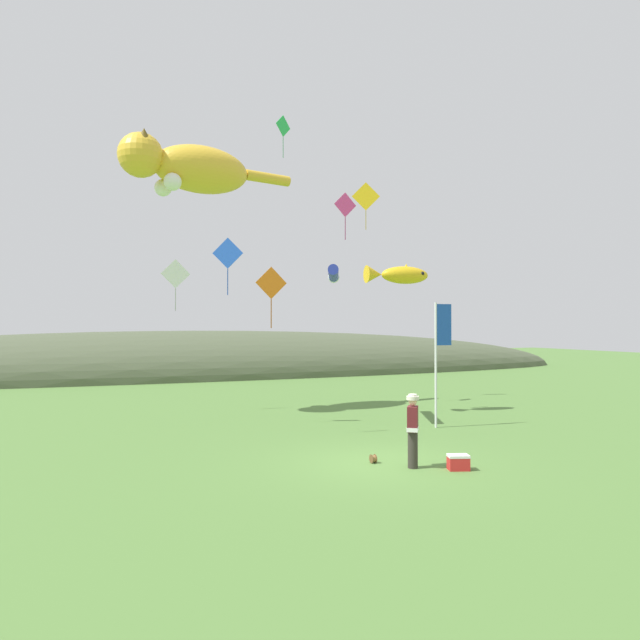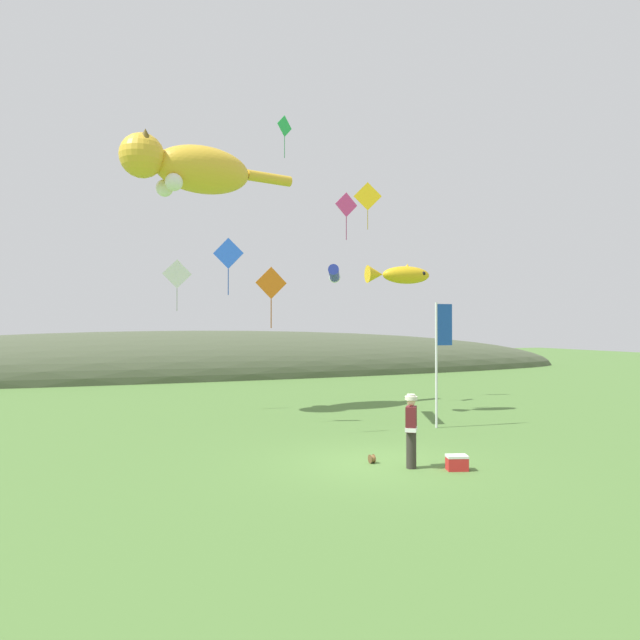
{
  "view_description": "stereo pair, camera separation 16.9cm",
  "coord_description": "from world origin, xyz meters",
  "px_view_note": "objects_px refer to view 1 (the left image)",
  "views": [
    {
      "loc": [
        -6.7,
        -12.58,
        3.4
      ],
      "look_at": [
        0.0,
        4.0,
        3.61
      ],
      "focal_mm": 32.0,
      "sensor_mm": 36.0,
      "label": 1
    },
    {
      "loc": [
        -6.54,
        -12.64,
        3.4
      ],
      "look_at": [
        0.0,
        4.0,
        3.61
      ],
      "focal_mm": 32.0,
      "sensor_mm": 36.0,
      "label": 2
    }
  ],
  "objects_px": {
    "kite_spool": "(373,459)",
    "kite_fish_windsock": "(398,275)",
    "kite_diamond_gold": "(366,197)",
    "kite_diamond_pink": "(345,205)",
    "kite_diamond_green": "(283,127)",
    "kite_diamond_blue": "(228,254)",
    "kite_diamond_orange": "(271,284)",
    "kite_giant_cat": "(189,168)",
    "kite_tube_streamer": "(333,274)",
    "picnic_cooler": "(458,462)",
    "festival_attendant": "(413,428)",
    "festival_banner_pole": "(440,345)",
    "kite_diamond_white": "(176,274)"
  },
  "relations": [
    {
      "from": "kite_spool",
      "to": "kite_fish_windsock",
      "type": "xyz_separation_m",
      "value": [
        4.7,
        6.96,
        5.33
      ]
    },
    {
      "from": "kite_diamond_gold",
      "to": "kite_diamond_pink",
      "type": "bearing_deg",
      "value": -127.13
    },
    {
      "from": "kite_diamond_green",
      "to": "kite_diamond_blue",
      "type": "relative_size",
      "value": 0.93
    },
    {
      "from": "kite_fish_windsock",
      "to": "kite_diamond_orange",
      "type": "height_order",
      "value": "kite_fish_windsock"
    },
    {
      "from": "kite_giant_cat",
      "to": "kite_diamond_blue",
      "type": "relative_size",
      "value": 3.67
    },
    {
      "from": "kite_giant_cat",
      "to": "kite_tube_streamer",
      "type": "relative_size",
      "value": 2.5
    },
    {
      "from": "picnic_cooler",
      "to": "kite_fish_windsock",
      "type": "relative_size",
      "value": 0.21
    },
    {
      "from": "festival_attendant",
      "to": "kite_diamond_blue",
      "type": "xyz_separation_m",
      "value": [
        -2.86,
        7.29,
        4.93
      ]
    },
    {
      "from": "festival_attendant",
      "to": "kite_spool",
      "type": "distance_m",
      "value": 1.33
    },
    {
      "from": "festival_banner_pole",
      "to": "kite_fish_windsock",
      "type": "xyz_separation_m",
      "value": [
        0.29,
        3.3,
        2.68
      ]
    },
    {
      "from": "kite_fish_windsock",
      "to": "kite_diamond_white",
      "type": "bearing_deg",
      "value": 157.1
    },
    {
      "from": "kite_spool",
      "to": "kite_diamond_pink",
      "type": "bearing_deg",
      "value": 70.36
    },
    {
      "from": "kite_fish_windsock",
      "to": "kite_diamond_blue",
      "type": "height_order",
      "value": "kite_diamond_blue"
    },
    {
      "from": "festival_banner_pole",
      "to": "kite_tube_streamer",
      "type": "xyz_separation_m",
      "value": [
        -2.91,
        2.32,
        2.53
      ]
    },
    {
      "from": "picnic_cooler",
      "to": "kite_diamond_pink",
      "type": "xyz_separation_m",
      "value": [
        1.18,
        9.02,
        7.99
      ]
    },
    {
      "from": "festival_attendant",
      "to": "picnic_cooler",
      "type": "height_order",
      "value": "festival_attendant"
    },
    {
      "from": "kite_diamond_orange",
      "to": "kite_diamond_green",
      "type": "bearing_deg",
      "value": 68.51
    },
    {
      "from": "kite_diamond_pink",
      "to": "kite_diamond_gold",
      "type": "bearing_deg",
      "value": 52.87
    },
    {
      "from": "kite_giant_cat",
      "to": "kite_tube_streamer",
      "type": "height_order",
      "value": "kite_giant_cat"
    },
    {
      "from": "kite_diamond_blue",
      "to": "kite_diamond_gold",
      "type": "relative_size",
      "value": 0.88
    },
    {
      "from": "kite_diamond_white",
      "to": "festival_attendant",
      "type": "bearing_deg",
      "value": -70.01
    },
    {
      "from": "picnic_cooler",
      "to": "kite_diamond_gold",
      "type": "relative_size",
      "value": 0.25
    },
    {
      "from": "festival_attendant",
      "to": "kite_diamond_white",
      "type": "distance_m",
      "value": 12.74
    },
    {
      "from": "kite_spool",
      "to": "kite_diamond_pink",
      "type": "distance_m",
      "value": 11.45
    },
    {
      "from": "picnic_cooler",
      "to": "kite_diamond_white",
      "type": "relative_size",
      "value": 0.28
    },
    {
      "from": "kite_fish_windsock",
      "to": "kite_diamond_gold",
      "type": "xyz_separation_m",
      "value": [
        0.71,
        4.24,
        4.05
      ]
    },
    {
      "from": "kite_diamond_gold",
      "to": "festival_attendant",
      "type": "bearing_deg",
      "value": -111.64
    },
    {
      "from": "picnic_cooler",
      "to": "kite_diamond_white",
      "type": "xyz_separation_m",
      "value": [
        -4.97,
        11.76,
        5.29
      ]
    },
    {
      "from": "kite_fish_windsock",
      "to": "kite_diamond_blue",
      "type": "relative_size",
      "value": 1.36
    },
    {
      "from": "kite_fish_windsock",
      "to": "picnic_cooler",
      "type": "bearing_deg",
      "value": -110.71
    },
    {
      "from": "festival_attendant",
      "to": "kite_fish_windsock",
      "type": "bearing_deg",
      "value": 62.44
    },
    {
      "from": "picnic_cooler",
      "to": "kite_diamond_green",
      "type": "height_order",
      "value": "kite_diamond_green"
    },
    {
      "from": "kite_tube_streamer",
      "to": "kite_diamond_blue",
      "type": "height_order",
      "value": "kite_diamond_blue"
    },
    {
      "from": "kite_diamond_blue",
      "to": "kite_diamond_pink",
      "type": "bearing_deg",
      "value": 13.27
    },
    {
      "from": "kite_diamond_gold",
      "to": "festival_banner_pole",
      "type": "bearing_deg",
      "value": -97.57
    },
    {
      "from": "kite_spool",
      "to": "kite_diamond_green",
      "type": "relative_size",
      "value": 0.12
    },
    {
      "from": "picnic_cooler",
      "to": "kite_diamond_white",
      "type": "bearing_deg",
      "value": 112.93
    },
    {
      "from": "kite_spool",
      "to": "kite_fish_windsock",
      "type": "relative_size",
      "value": 0.08
    },
    {
      "from": "kite_diamond_orange",
      "to": "kite_diamond_white",
      "type": "xyz_separation_m",
      "value": [
        -2.05,
        6.21,
        0.75
      ]
    },
    {
      "from": "picnic_cooler",
      "to": "kite_diamond_blue",
      "type": "bearing_deg",
      "value": 115.58
    },
    {
      "from": "kite_spool",
      "to": "kite_diamond_pink",
      "type": "xyz_separation_m",
      "value": [
        2.73,
        7.66,
        8.06
      ]
    },
    {
      "from": "kite_spool",
      "to": "kite_diamond_gold",
      "type": "bearing_deg",
      "value": 64.2
    },
    {
      "from": "festival_attendant",
      "to": "kite_diamond_gold",
      "type": "height_order",
      "value": "kite_diamond_gold"
    },
    {
      "from": "kite_diamond_orange",
      "to": "kite_diamond_pink",
      "type": "height_order",
      "value": "kite_diamond_pink"
    },
    {
      "from": "kite_giant_cat",
      "to": "kite_diamond_white",
      "type": "bearing_deg",
      "value": 143.51
    },
    {
      "from": "festival_banner_pole",
      "to": "kite_diamond_white",
      "type": "xyz_separation_m",
      "value": [
        -7.83,
        6.74,
        2.71
      ]
    },
    {
      "from": "kite_spool",
      "to": "kite_giant_cat",
      "type": "relative_size",
      "value": 0.03
    },
    {
      "from": "kite_diamond_pink",
      "to": "picnic_cooler",
      "type": "bearing_deg",
      "value": -97.43
    },
    {
      "from": "festival_attendant",
      "to": "kite_diamond_gold",
      "type": "relative_size",
      "value": 0.8
    },
    {
      "from": "kite_spool",
      "to": "kite_diamond_orange",
      "type": "distance_m",
      "value": 6.38
    }
  ]
}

